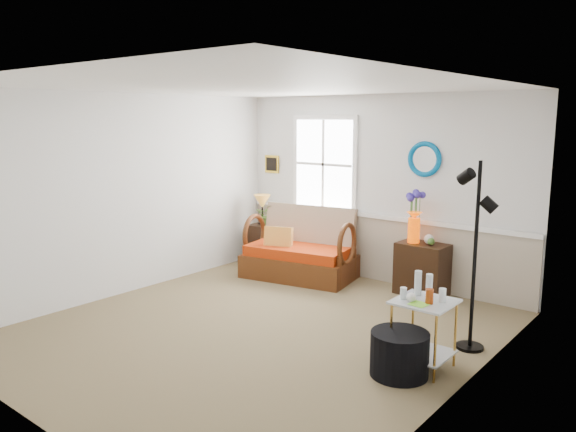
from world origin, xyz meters
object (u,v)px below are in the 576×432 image
Objects in this scene: side_table at (423,334)px; cabinet at (422,269)px; loveseat at (299,243)px; floor_lamp at (475,257)px; lamp_stand at (261,244)px; ottoman at (400,354)px.

cabinet is at bearing 115.98° from side_table.
loveseat is 3.17m from side_table.
floor_lamp is (2.89, -0.93, 0.44)m from loveseat.
lamp_stand is 0.95× the size of side_table.
floor_lamp is (1.16, -1.31, 0.60)m from cabinet.
side_table reaches higher than lamp_stand.
cabinet is at bearing 1.36° from loveseat.
floor_lamp reaches higher than loveseat.
floor_lamp is 3.59× the size of ottoman.
loveseat reaches higher than cabinet.
side_table is at bearing -42.25° from loveseat.
lamp_stand is 0.33× the size of floor_lamp.
floor_lamp is at bearing -46.56° from cabinet.
ottoman is at bearing -89.08° from floor_lamp.
loveseat reaches higher than lamp_stand.
loveseat reaches higher than side_table.
side_table is at bearing 71.08° from ottoman.
side_table is 0.96m from floor_lamp.
side_table is at bearing -62.12° from cabinet.
lamp_stand is at bearing -176.05° from cabinet.
side_table is (3.70, -1.92, 0.02)m from lamp_stand.
side_table is (2.71, -1.63, -0.18)m from loveseat.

